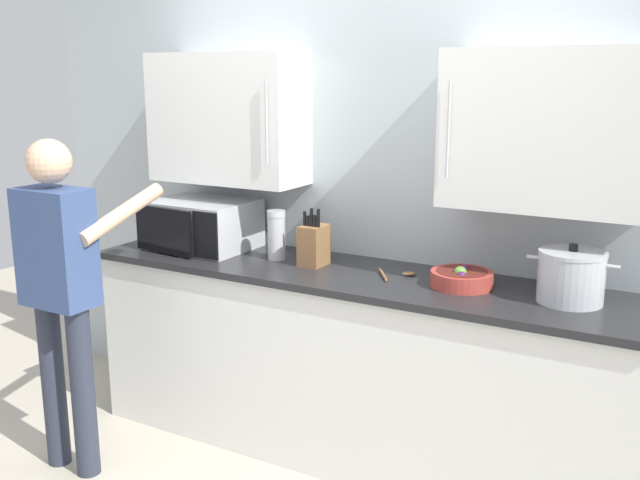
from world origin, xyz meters
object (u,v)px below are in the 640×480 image
object	(u,v)px
wooden_spoon	(397,274)
fruit_bowl	(462,278)
thermos_flask	(276,235)
person_figure	(60,279)
microwave_oven	(198,224)
stock_pot	(571,277)
knife_block	(314,245)

from	to	relation	value
wooden_spoon	fruit_bowl	xyz separation A→B (m)	(0.32, -0.02, 0.03)
thermos_flask	person_figure	size ratio (longest dim) A/B	0.16
microwave_oven	stock_pot	distance (m)	1.95
fruit_bowl	person_figure	world-z (taller)	person_figure
fruit_bowl	person_figure	distance (m)	1.82
thermos_flask	fruit_bowl	bearing A→B (deg)	-0.11
stock_pot	thermos_flask	bearing A→B (deg)	-179.88
person_figure	wooden_spoon	bearing A→B (deg)	32.09
microwave_oven	stock_pot	bearing A→B (deg)	-0.15
fruit_bowl	microwave_oven	bearing A→B (deg)	179.63
microwave_oven	thermos_flask	size ratio (longest dim) A/B	2.11
stock_pot	thermos_flask	size ratio (longest dim) A/B	1.46
knife_block	person_figure	bearing A→B (deg)	-137.70
thermos_flask	knife_block	distance (m)	0.22
knife_block	person_figure	world-z (taller)	person_figure
microwave_oven	person_figure	bearing A→B (deg)	-100.20
stock_pot	knife_block	size ratio (longest dim) A/B	1.27
wooden_spoon	fruit_bowl	distance (m)	0.32
microwave_oven	stock_pot	world-z (taller)	microwave_oven
stock_pot	person_figure	xyz separation A→B (m)	(-2.10, -0.81, -0.10)
thermos_flask	knife_block	size ratio (longest dim) A/B	0.87
microwave_oven	fruit_bowl	distance (m)	1.49
microwave_oven	stock_pot	size ratio (longest dim) A/B	1.45
fruit_bowl	thermos_flask	xyz separation A→B (m)	(-0.98, 0.00, 0.09)
thermos_flask	knife_block	xyz separation A→B (m)	(0.22, -0.01, -0.02)
stock_pot	fruit_bowl	xyz separation A→B (m)	(-0.46, -0.00, -0.07)
microwave_oven	knife_block	world-z (taller)	knife_block
stock_pot	person_figure	bearing A→B (deg)	-158.84
microwave_oven	fruit_bowl	xyz separation A→B (m)	(1.49, -0.01, -0.09)
stock_pot	thermos_flask	world-z (taller)	thermos_flask
person_figure	knife_block	bearing A→B (deg)	42.30
fruit_bowl	knife_block	xyz separation A→B (m)	(-0.75, -0.01, 0.06)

